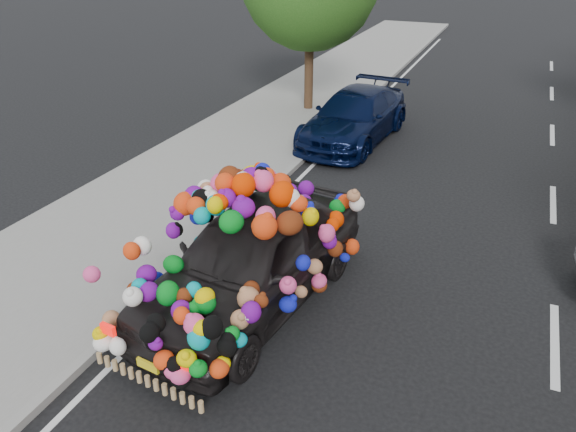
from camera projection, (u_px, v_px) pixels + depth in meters
name	position (u px, v px, depth m)	size (l,w,h in m)	color
ground	(319.00, 289.00, 9.30)	(100.00, 100.00, 0.00)	black
sidewalk	(108.00, 237.00, 10.75)	(4.00, 60.00, 0.12)	gray
kerb	(196.00, 257.00, 10.08)	(0.15, 60.00, 0.13)	gray
lane_markings	(555.00, 343.00, 8.07)	(6.00, 50.00, 0.01)	silver
plush_art_car	(252.00, 238.00, 8.49)	(2.88, 5.14, 2.24)	black
navy_sedan	(355.00, 117.00, 15.56)	(1.93, 4.75, 1.38)	black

